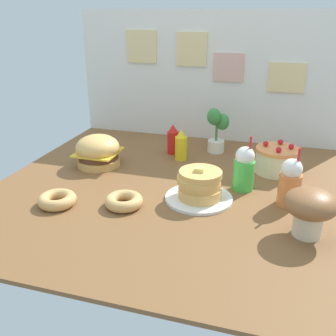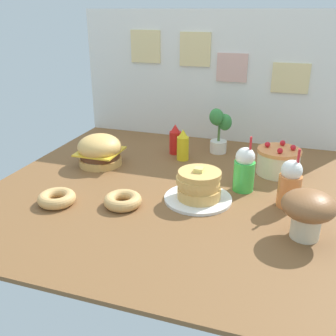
{
  "view_description": "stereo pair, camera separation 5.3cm",
  "coord_description": "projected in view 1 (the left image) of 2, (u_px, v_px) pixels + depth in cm",
  "views": [
    {
      "loc": [
        50.71,
        -181.12,
        89.13
      ],
      "look_at": [
        -3.55,
        0.33,
        10.79
      ],
      "focal_mm": 40.98,
      "sensor_mm": 36.0,
      "label": 1
    },
    {
      "loc": [
        55.74,
        -179.54,
        89.13
      ],
      "look_at": [
        -3.55,
        0.33,
        10.79
      ],
      "focal_mm": 40.98,
      "sensor_mm": 36.0,
      "label": 2
    }
  ],
  "objects": [
    {
      "name": "ground_plane",
      "position": [
        174.0,
        189.0,
        2.08
      ],
      "size": [
        192.1,
        182.7,
        2.0
      ],
      "primitive_type": "cube",
      "color": "brown"
    },
    {
      "name": "back_wall",
      "position": [
        209.0,
        76.0,
        2.71
      ],
      "size": [
        192.1,
        4.2,
        89.96
      ],
      "color": "silver",
      "rests_on": "ground_plane"
    },
    {
      "name": "burger",
      "position": [
        98.0,
        151.0,
        2.34
      ],
      "size": [
        26.69,
        26.69,
        19.25
      ],
      "color": "#DBA859",
      "rests_on": "ground_plane"
    },
    {
      "name": "pancake_stack",
      "position": [
        199.0,
        187.0,
        1.92
      ],
      "size": [
        34.22,
        34.22,
        17.61
      ],
      "color": "white",
      "rests_on": "ground_plane"
    },
    {
      "name": "layer_cake",
      "position": [
        277.0,
        160.0,
        2.24
      ],
      "size": [
        25.12,
        25.12,
        18.32
      ],
      "color": "beige",
      "rests_on": "ground_plane"
    },
    {
      "name": "ketchup_bottle",
      "position": [
        173.0,
        140.0,
        2.54
      ],
      "size": [
        7.65,
        7.65,
        20.13
      ],
      "color": "red",
      "rests_on": "ground_plane"
    },
    {
      "name": "mustard_bottle",
      "position": [
        181.0,
        146.0,
        2.43
      ],
      "size": [
        7.65,
        7.65,
        20.13
      ],
      "color": "yellow",
      "rests_on": "ground_plane"
    },
    {
      "name": "cream_soda_cup",
      "position": [
        244.0,
        169.0,
        2.01
      ],
      "size": [
        11.07,
        11.07,
        30.21
      ],
      "color": "green",
      "rests_on": "ground_plane"
    },
    {
      "name": "orange_float_cup",
      "position": [
        290.0,
        182.0,
        1.85
      ],
      "size": [
        11.07,
        11.07,
        30.2
      ],
      "color": "orange",
      "rests_on": "ground_plane"
    },
    {
      "name": "donut_pink_glaze",
      "position": [
        57.0,
        199.0,
        1.88
      ],
      "size": [
        18.72,
        18.72,
        5.64
      ],
      "color": "tan",
      "rests_on": "ground_plane"
    },
    {
      "name": "donut_chocolate",
      "position": [
        124.0,
        201.0,
        1.87
      ],
      "size": [
        18.72,
        18.72,
        5.64
      ],
      "color": "tan",
      "rests_on": "ground_plane"
    },
    {
      "name": "potted_plant",
      "position": [
        217.0,
        128.0,
        2.54
      ],
      "size": [
        14.71,
        11.89,
        30.7
      ],
      "color": "white",
      "rests_on": "ground_plane"
    },
    {
      "name": "mushroom_stool",
      "position": [
        310.0,
        208.0,
        1.59
      ],
      "size": [
        22.14,
        22.14,
        21.14
      ],
      "color": "beige",
      "rests_on": "ground_plane"
    }
  ]
}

